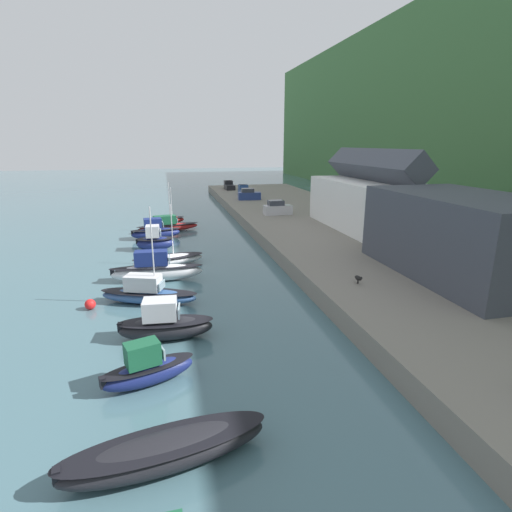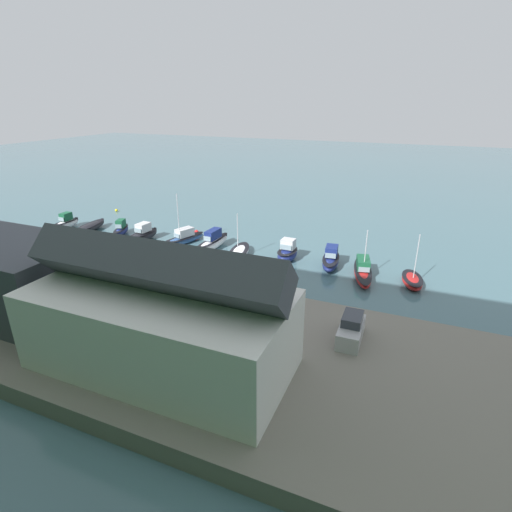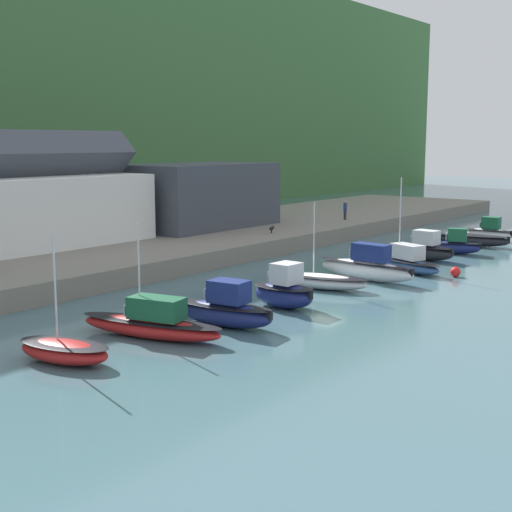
# 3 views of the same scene
# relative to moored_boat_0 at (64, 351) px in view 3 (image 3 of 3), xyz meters

# --- Properties ---
(ground_plane) EXTENTS (320.00, 320.00, 0.00)m
(ground_plane) POSITION_rel_moored_boat_0_xyz_m (22.65, -0.17, -0.59)
(ground_plane) COLOR #476B75
(quay_promenade) EXTENTS (126.22, 20.55, 1.52)m
(quay_promenade) POSITION_rel_moored_boat_0_xyz_m (22.65, 20.89, 0.17)
(quay_promenade) COLOR gray
(quay_promenade) RESTS_ON ground_plane
(harbor_clubhouse) EXTENTS (19.20, 8.99, 9.82)m
(harbor_clubhouse) POSITION_rel_moored_boat_0_xyz_m (16.39, 24.81, 4.51)
(harbor_clubhouse) COLOR white
(harbor_clubhouse) RESTS_ON quay_promenade
(yacht_club_building) EXTENTS (15.99, 8.99, 6.55)m
(yacht_club_building) POSITION_rel_moored_boat_0_xyz_m (34.90, 22.92, 4.20)
(yacht_club_building) COLOR #3D424C
(yacht_club_building) RESTS_ON quay_promenade
(moored_boat_0) EXTENTS (3.18, 5.37, 6.25)m
(moored_boat_0) POSITION_rel_moored_boat_0_xyz_m (0.00, 0.00, 0.00)
(moored_boat_0) COLOR red
(moored_boat_0) RESTS_ON ground_plane
(moored_boat_1) EXTENTS (3.87, 8.89, 6.11)m
(moored_boat_1) POSITION_rel_moored_boat_0_xyz_m (5.58, -0.13, 0.21)
(moored_boat_1) COLOR red
(moored_boat_1) RESTS_ON ground_plane
(moored_boat_2) EXTENTS (2.76, 6.46, 2.68)m
(moored_boat_2) POSITION_rel_moored_boat_0_xyz_m (9.80, -1.71, 0.39)
(moored_boat_2) COLOR navy
(moored_boat_2) RESTS_ON ground_plane
(moored_boat_3) EXTENTS (2.48, 4.37, 2.89)m
(moored_boat_3) POSITION_rel_moored_boat_0_xyz_m (15.56, -1.67, 0.48)
(moored_boat_3) COLOR navy
(moored_boat_3) RESTS_ON ground_plane
(moored_boat_4) EXTENTS (3.74, 7.46, 6.17)m
(moored_boat_4) POSITION_rel_moored_boat_0_xyz_m (21.96, -0.26, -0.01)
(moored_boat_4) COLOR silver
(moored_boat_4) RESTS_ON ground_plane
(moored_boat_5) EXTENTS (2.13, 8.30, 2.82)m
(moored_boat_5) POSITION_rel_moored_boat_0_xyz_m (26.65, -1.40, 0.45)
(moored_boat_5) COLOR white
(moored_boat_5) RESTS_ON ground_plane
(moored_boat_6) EXTENTS (4.37, 7.86, 7.53)m
(moored_boat_6) POSITION_rel_moored_boat_0_xyz_m (31.77, -1.96, 0.22)
(moored_boat_6) COLOR #33568E
(moored_boat_6) RESTS_ON ground_plane
(moored_boat_7) EXTENTS (2.48, 6.09, 2.65)m
(moored_boat_7) POSITION_rel_moored_boat_0_xyz_m (38.05, -0.71, 0.38)
(moored_boat_7) COLOR black
(moored_boat_7) RESTS_ON ground_plane
(moored_boat_8) EXTENTS (2.92, 5.05, 2.40)m
(moored_boat_8) POSITION_rel_moored_boat_0_xyz_m (42.93, -1.62, 0.27)
(moored_boat_8) COLOR navy
(moored_boat_8) RESTS_ON ground_plane
(moored_boat_9) EXTENTS (3.34, 8.30, 1.28)m
(moored_boat_9) POSITION_rel_moored_boat_0_xyz_m (48.65, -0.74, 0.09)
(moored_boat_9) COLOR black
(moored_boat_9) RESTS_ON ground_plane
(moored_boat_10) EXTENTS (1.84, 5.12, 2.53)m
(moored_boat_10) POSITION_rel_moored_boat_0_xyz_m (53.64, -0.91, 0.33)
(moored_boat_10) COLOR white
(moored_boat_10) RESTS_ON ground_plane
(person_on_quay) EXTENTS (0.40, 0.40, 2.14)m
(person_on_quay) POSITION_rel_moored_boat_0_xyz_m (49.98, 14.46, 2.02)
(person_on_quay) COLOR #232838
(person_on_quay) RESTS_ON quay_promenade
(dog_on_quay) EXTENTS (0.88, 0.41, 0.68)m
(dog_on_quay) POSITION_rel_moored_boat_0_xyz_m (35.20, 13.90, 1.38)
(dog_on_quay) COLOR black
(dog_on_quay) RESTS_ON quay_promenade
(mooring_buoy_1) EXTENTS (0.79, 0.79, 0.79)m
(mooring_buoy_1) POSITION_rel_moored_boat_0_xyz_m (32.08, -6.14, -0.20)
(mooring_buoy_1) COLOR red
(mooring_buoy_1) RESTS_ON ground_plane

